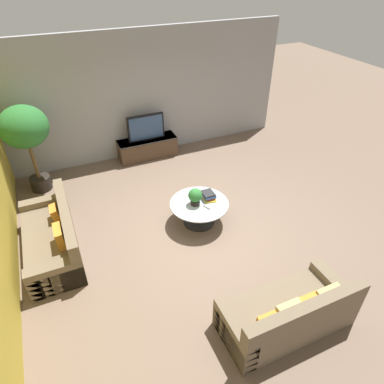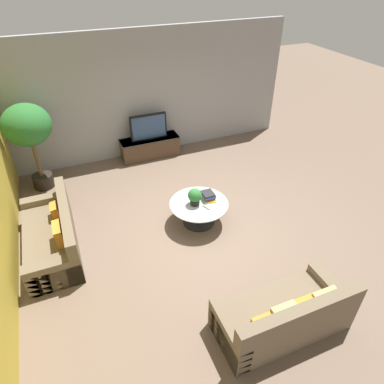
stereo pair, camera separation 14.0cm
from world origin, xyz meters
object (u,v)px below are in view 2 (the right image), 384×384
(couch_near_entry, at_px, (284,316))
(coffee_table, at_px, (199,209))
(potted_plant_tabletop, at_px, (195,196))
(couch_by_wall, at_px, (53,236))
(media_console, at_px, (150,147))
(television, at_px, (149,127))
(potted_palm_tall, at_px, (28,129))

(couch_near_entry, bearing_deg, coffee_table, -86.56)
(coffee_table, xyz_separation_m, potted_plant_tabletop, (-0.08, 0.01, 0.32))
(couch_by_wall, bearing_deg, coffee_table, 83.22)
(couch_by_wall, bearing_deg, media_console, 135.28)
(coffee_table, height_order, potted_plant_tabletop, potted_plant_tabletop)
(couch_by_wall, xyz_separation_m, potted_plant_tabletop, (2.56, -0.31, 0.35))
(television, bearing_deg, potted_plant_tabletop, -89.55)
(couch_near_entry, xyz_separation_m, potted_palm_tall, (-2.86, 5.02, 1.11))
(potted_palm_tall, bearing_deg, couch_near_entry, -60.27)
(potted_palm_tall, height_order, potted_plant_tabletop, potted_palm_tall)
(couch_near_entry, bearing_deg, television, -87.29)
(television, distance_m, potted_palm_tall, 2.70)
(media_console, distance_m, couch_near_entry, 5.44)
(coffee_table, relative_size, potted_palm_tall, 0.58)
(television, bearing_deg, potted_palm_tall, -170.93)
(couch_near_entry, xyz_separation_m, potted_plant_tabletop, (-0.23, 2.57, 0.35))
(media_console, bearing_deg, couch_near_entry, -87.29)
(television, relative_size, potted_plant_tabletop, 2.71)
(media_console, distance_m, couch_by_wall, 3.60)
(media_console, relative_size, coffee_table, 1.33)
(couch_by_wall, distance_m, potted_palm_tall, 2.41)
(potted_palm_tall, xyz_separation_m, potted_plant_tabletop, (2.63, -2.45, -0.76))
(media_console, xyz_separation_m, couch_near_entry, (0.26, -5.43, 0.03))
(coffee_table, relative_size, potted_plant_tabletop, 3.32)
(media_console, height_order, couch_near_entry, couch_near_entry)
(television, xyz_separation_m, coffee_table, (0.10, -2.87, -0.49))
(couch_by_wall, height_order, potted_palm_tall, potted_palm_tall)
(media_console, distance_m, potted_palm_tall, 2.87)
(coffee_table, xyz_separation_m, couch_by_wall, (-2.64, 0.31, -0.04))
(couch_by_wall, bearing_deg, potted_plant_tabletop, 83.18)
(coffee_table, height_order, potted_palm_tall, potted_palm_tall)
(couch_near_entry, relative_size, potted_plant_tabletop, 5.48)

